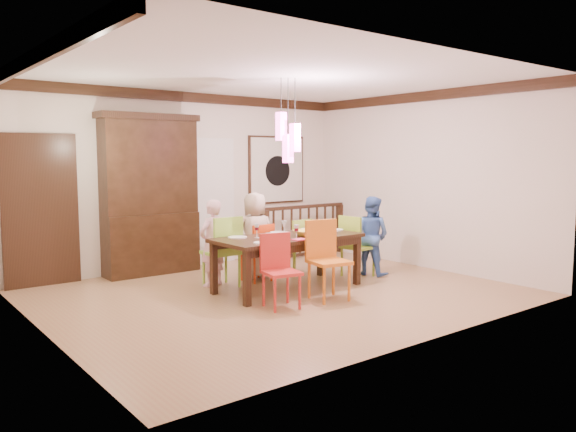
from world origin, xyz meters
TOP-DOWN VIEW (x-y plane):
  - floor at (0.00, 0.00)m, footprint 6.00×6.00m
  - ceiling at (0.00, 0.00)m, footprint 6.00×6.00m
  - wall_back at (0.00, 2.50)m, footprint 6.00×0.00m
  - wall_left at (-3.00, 0.00)m, footprint 0.00×5.00m
  - wall_right at (3.00, 0.00)m, footprint 0.00×5.00m
  - crown_molding at (0.00, 0.00)m, footprint 6.00×5.00m
  - panel_door at (-2.40, 2.45)m, footprint 1.04×0.07m
  - white_doorway at (0.35, 2.46)m, footprint 0.97×0.05m
  - painting at (1.80, 2.46)m, footprint 1.25×0.06m
  - pendant_cluster at (0.24, 0.11)m, footprint 0.27×0.21m
  - dining_table at (0.24, 0.11)m, footprint 2.09×0.97m
  - chair_far_left at (-0.41, 0.82)m, footprint 0.46×0.46m
  - chair_far_mid at (0.19, 0.82)m, footprint 0.40×0.40m
  - chair_far_right at (0.93, 0.83)m, footprint 0.42×0.42m
  - chair_near_left at (-0.43, -0.61)m, footprint 0.48×0.48m
  - chair_near_mid at (0.29, -0.68)m, footprint 0.54×0.54m
  - chair_end_right at (1.61, 0.12)m, footprint 0.46×0.46m
  - china_hutch at (-0.81, 2.30)m, footprint 1.59×0.46m
  - balustrade at (2.06, 1.95)m, footprint 1.97×0.14m
  - person_far_left at (-0.49, 0.95)m, footprint 0.52×0.42m
  - person_far_mid at (0.27, 0.97)m, footprint 0.72×0.55m
  - person_end_right at (1.86, 0.08)m, footprint 0.61×0.70m
  - serving_bowl at (0.44, -0.04)m, footprint 0.37×0.37m
  - small_bowl at (0.08, 0.14)m, footprint 0.27×0.27m
  - cup_left at (-0.17, -0.02)m, footprint 0.14×0.14m
  - cup_right at (0.75, 0.22)m, footprint 0.09×0.09m
  - plate_far_left at (-0.42, 0.38)m, footprint 0.26×0.26m
  - plate_far_mid at (0.31, 0.40)m, footprint 0.26×0.26m
  - plate_far_right at (0.91, 0.45)m, footprint 0.26×0.26m
  - plate_near_left at (-0.42, -0.23)m, footprint 0.26×0.26m
  - plate_near_mid at (0.64, -0.21)m, footprint 0.26×0.26m
  - plate_end_right at (1.16, 0.16)m, footprint 0.26×0.26m
  - wine_glass_a at (-0.21, 0.22)m, footprint 0.08×0.08m
  - wine_glass_b at (0.32, 0.30)m, footprint 0.08×0.08m
  - wine_glass_c at (0.14, -0.19)m, footprint 0.08×0.08m
  - wine_glass_d at (0.96, -0.04)m, footprint 0.08×0.08m
  - napkin at (0.11, -0.29)m, footprint 0.18×0.14m

SIDE VIEW (x-z plane):
  - floor at x=0.00m, z-range 0.00..0.00m
  - chair_far_mid at x=0.19m, z-range 0.06..0.92m
  - balustrade at x=2.06m, z-range 0.02..0.98m
  - chair_far_right at x=0.93m, z-range 0.06..0.94m
  - chair_near_left at x=-0.43m, z-range 0.07..0.97m
  - chair_end_right at x=1.61m, z-range 0.07..1.01m
  - chair_far_left at x=-0.41m, z-range 0.07..1.08m
  - chair_near_mid at x=0.29m, z-range 0.07..1.10m
  - person_end_right at x=1.86m, z-range 0.00..1.23m
  - person_far_left at x=-0.49m, z-range 0.00..1.24m
  - person_far_mid at x=0.27m, z-range 0.00..1.31m
  - dining_table at x=0.24m, z-range 0.29..1.04m
  - plate_far_left at x=-0.42m, z-range 0.75..0.76m
  - plate_far_mid at x=0.31m, z-range 0.75..0.76m
  - plate_far_right at x=0.91m, z-range 0.75..0.76m
  - plate_near_left at x=-0.42m, z-range 0.75..0.76m
  - plate_near_mid at x=0.64m, z-range 0.75..0.76m
  - plate_end_right at x=1.16m, z-range 0.75..0.76m
  - napkin at x=0.11m, z-range 0.75..0.76m
  - small_bowl at x=0.08m, z-range 0.75..0.81m
  - serving_bowl at x=0.44m, z-range 0.75..0.83m
  - cup_right at x=0.75m, z-range 0.75..0.83m
  - cup_left at x=-0.17m, z-range 0.75..0.84m
  - wine_glass_a at x=-0.21m, z-range 0.75..0.94m
  - wine_glass_b at x=0.32m, z-range 0.75..0.94m
  - wine_glass_c at x=0.14m, z-range 0.75..0.94m
  - wine_glass_d at x=0.96m, z-range 0.75..0.94m
  - panel_door at x=-2.40m, z-range -0.07..2.17m
  - white_doorway at x=0.35m, z-range -0.06..2.16m
  - china_hutch at x=-0.81m, z-range 0.00..2.51m
  - wall_back at x=0.00m, z-range -1.55..4.45m
  - wall_left at x=-3.00m, z-range -1.05..3.95m
  - wall_right at x=3.00m, z-range -1.05..3.95m
  - painting at x=1.80m, z-range 0.97..2.22m
  - pendant_cluster at x=0.24m, z-range 1.54..2.68m
  - crown_molding at x=0.00m, z-range 2.74..2.90m
  - ceiling at x=0.00m, z-range 2.90..2.90m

